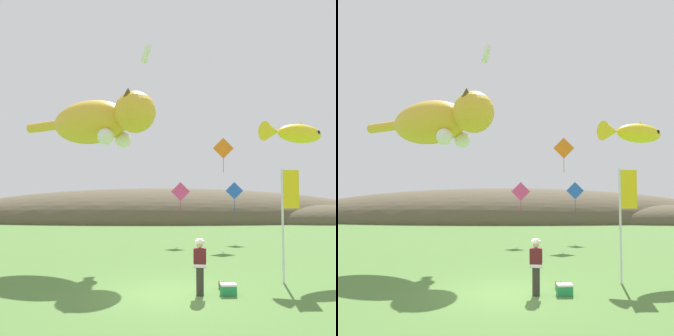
% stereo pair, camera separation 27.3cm
% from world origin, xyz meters
% --- Properties ---
extents(ground_plane, '(120.00, 120.00, 0.00)m').
position_xyz_m(ground_plane, '(0.00, 0.00, 0.00)').
color(ground_plane, '#517A38').
extents(distant_hill_ridge, '(51.84, 14.80, 7.27)m').
position_xyz_m(distant_hill_ridge, '(1.20, 30.78, 0.00)').
color(distant_hill_ridge, brown).
rests_on(distant_hill_ridge, ground).
extents(festival_attendant, '(0.45, 0.30, 1.77)m').
position_xyz_m(festival_attendant, '(0.94, -0.24, 0.95)').
color(festival_attendant, '#332D28').
rests_on(festival_attendant, ground).
extents(kite_spool, '(0.17, 0.26, 0.26)m').
position_xyz_m(kite_spool, '(1.75, 0.57, 0.13)').
color(kite_spool, olive).
rests_on(kite_spool, ground).
extents(picnic_cooler, '(0.51, 0.36, 0.36)m').
position_xyz_m(picnic_cooler, '(1.84, -0.21, 0.18)').
color(picnic_cooler, '#268C4C').
rests_on(picnic_cooler, ground).
extents(festival_banner_pole, '(0.66, 0.08, 4.11)m').
position_xyz_m(festival_banner_pole, '(4.26, 1.30, 2.70)').
color(festival_banner_pole, silver).
rests_on(festival_banner_pole, ground).
extents(kite_giant_cat, '(7.23, 5.14, 2.51)m').
position_xyz_m(kite_giant_cat, '(-3.31, 5.84, 6.68)').
color(kite_giant_cat, gold).
extents(kite_fish_windsock, '(3.24, 2.01, 0.97)m').
position_xyz_m(kite_fish_windsock, '(5.58, 4.09, 5.86)').
color(kite_fish_windsock, yellow).
extents(kite_tube_streamer, '(0.73, 2.34, 0.44)m').
position_xyz_m(kite_tube_streamer, '(-1.23, 10.24, 11.70)').
color(kite_tube_streamer, white).
extents(kite_diamond_blue, '(1.13, 0.26, 2.05)m').
position_xyz_m(kite_diamond_blue, '(4.58, 12.64, 3.30)').
color(kite_diamond_blue, blue).
extents(kite_diamond_orange, '(1.37, 0.11, 2.28)m').
position_xyz_m(kite_diamond_orange, '(3.73, 11.86, 6.06)').
color(kite_diamond_orange, orange).
extents(kite_diamond_pink, '(1.20, 0.13, 2.10)m').
position_xyz_m(kite_diamond_pink, '(0.92, 11.47, 3.25)').
color(kite_diamond_pink, '#E53F8C').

